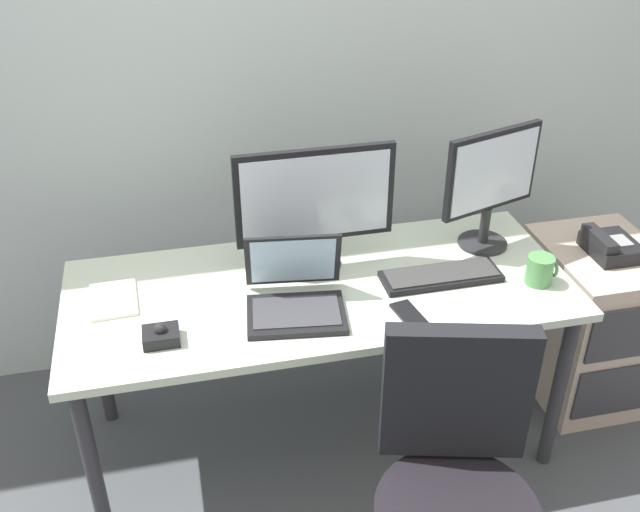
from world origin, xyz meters
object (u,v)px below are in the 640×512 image
(file_cabinet, at_px, (591,321))
(office_chair, at_px, (452,511))
(laptop, at_px, (295,294))
(trackball_mouse, at_px, (161,335))
(keyboard, at_px, (441,276))
(desk_phone, at_px, (610,246))
(paper_notepad, at_px, (114,300))
(monitor_main, at_px, (315,202))
(coffee_mug, at_px, (540,270))
(cell_phone, at_px, (409,314))
(monitor_side, at_px, (491,181))

(file_cabinet, xyz_separation_m, office_chair, (-0.93, -0.83, 0.11))
(laptop, bearing_deg, trackball_mouse, -169.28)
(office_chair, relative_size, keyboard, 2.32)
(desk_phone, relative_size, paper_notepad, 0.96)
(monitor_main, bearing_deg, trackball_mouse, -150.02)
(trackball_mouse, bearing_deg, file_cabinet, 8.33)
(file_cabinet, relative_size, trackball_mouse, 5.96)
(file_cabinet, height_order, monitor_main, monitor_main)
(coffee_mug, relative_size, cell_phone, 0.71)
(desk_phone, height_order, coffee_mug, coffee_mug)
(desk_phone, xyz_separation_m, monitor_side, (-0.47, 0.09, 0.27))
(keyboard, bearing_deg, file_cabinet, 8.72)
(desk_phone, xyz_separation_m, coffee_mug, (-0.39, -0.18, 0.07))
(file_cabinet, xyz_separation_m, keyboard, (-0.71, -0.11, 0.39))
(file_cabinet, height_order, coffee_mug, coffee_mug)
(monitor_main, relative_size, coffee_mug, 5.39)
(file_cabinet, xyz_separation_m, trackball_mouse, (-1.66, -0.24, 0.40))
(monitor_side, xyz_separation_m, keyboard, (-0.23, -0.19, -0.25))
(monitor_main, bearing_deg, coffee_mug, -20.92)
(desk_phone, distance_m, paper_notepad, 1.79)
(monitor_main, distance_m, cell_phone, 0.49)
(office_chair, relative_size, monitor_main, 1.76)
(coffee_mug, bearing_deg, paper_notepad, 171.60)
(monitor_side, height_order, cell_phone, monitor_side)
(monitor_side, xyz_separation_m, cell_phone, (-0.41, -0.36, -0.25))
(trackball_mouse, height_order, paper_notepad, trackball_mouse)
(file_cabinet, height_order, keyboard, keyboard)
(cell_phone, bearing_deg, paper_notepad, 152.03)
(desk_phone, height_order, paper_notepad, desk_phone)
(keyboard, height_order, trackball_mouse, trackball_mouse)
(file_cabinet, bearing_deg, monitor_main, 176.30)
(keyboard, relative_size, laptop, 1.19)
(monitor_side, height_order, laptop, monitor_side)
(desk_phone, relative_size, keyboard, 0.49)
(monitor_side, height_order, paper_notepad, monitor_side)
(monitor_main, distance_m, trackball_mouse, 0.67)
(monitor_side, height_order, keyboard, monitor_side)
(desk_phone, relative_size, monitor_main, 0.37)
(trackball_mouse, relative_size, coffee_mug, 1.09)
(monitor_side, xyz_separation_m, coffee_mug, (0.08, -0.28, -0.21))
(desk_phone, height_order, office_chair, office_chair)
(laptop, bearing_deg, cell_phone, -19.74)
(laptop, relative_size, paper_notepad, 1.66)
(desk_phone, distance_m, office_chair, 1.25)
(coffee_mug, bearing_deg, keyboard, 163.80)
(desk_phone, xyz_separation_m, paper_notepad, (-1.79, 0.02, 0.02))
(trackball_mouse, distance_m, paper_notepad, 0.29)
(office_chair, xyz_separation_m, monitor_main, (-0.18, 0.90, 0.52))
(monitor_side, distance_m, laptop, 0.81)
(monitor_side, distance_m, cell_phone, 0.60)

